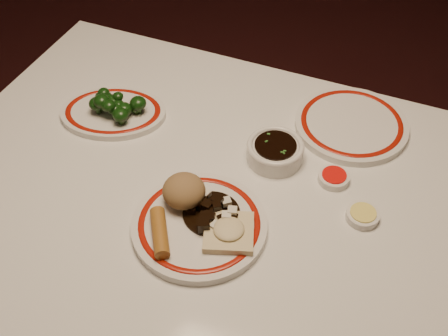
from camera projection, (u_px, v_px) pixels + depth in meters
dining_table at (213, 224)px, 1.18m from camera, size 1.20×0.90×0.75m
main_plate at (199, 225)px, 1.05m from camera, size 0.34×0.34×0.02m
rice_mound at (184, 191)px, 1.06m from camera, size 0.08×0.08×0.06m
spring_roll at (160, 232)px, 1.01m from camera, size 0.08×0.10×0.03m
fried_wonton at (229, 231)px, 1.02m from camera, size 0.12×0.12×0.03m
stirfry_heap at (211, 212)px, 1.05m from camera, size 0.11×0.11×0.03m
broccoli_plate at (113, 113)px, 1.28m from camera, size 0.28×0.27×0.02m
broccoli_pile at (114, 104)px, 1.25m from camera, size 0.12×0.08×0.05m
soy_bowl at (275, 152)px, 1.17m from camera, size 0.12×0.12×0.04m
sweet_sour_dish at (334, 178)px, 1.14m from camera, size 0.06×0.06×0.02m
mustard_dish at (362, 215)px, 1.07m from camera, size 0.06×0.06×0.02m
far_plate at (351, 124)px, 1.25m from camera, size 0.27×0.27×0.02m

